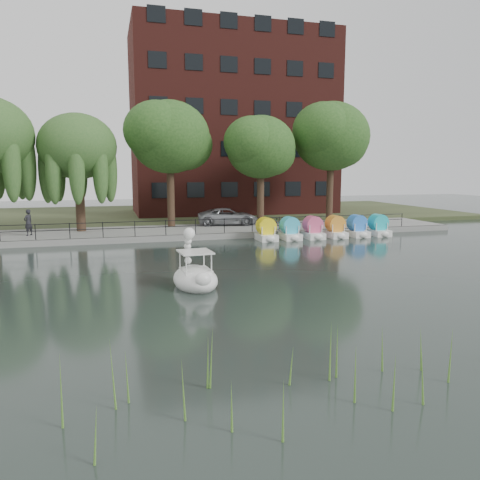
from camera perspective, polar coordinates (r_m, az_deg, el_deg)
name	(u,v)px	position (r m, az deg, el deg)	size (l,w,h in m)	color
ground_plane	(255,286)	(19.09, 1.83, -5.64)	(120.00, 120.00, 0.00)	#333E38
promenade	(189,232)	(34.39, -6.25, 1.01)	(40.00, 6.00, 0.40)	gray
kerb	(196,237)	(31.51, -5.36, 0.34)	(40.00, 0.25, 0.40)	gray
land_strip	(166,215)	(48.17, -9.03, 3.08)	(60.00, 22.00, 0.36)	#47512D
railing	(195,223)	(31.59, -5.45, 2.08)	(32.00, 0.05, 1.00)	black
apartment_building	(232,124)	(49.47, -0.97, 13.97)	(20.00, 10.07, 18.00)	#4C1E16
willow_mid	(77,147)	(34.72, -19.22, 10.67)	(5.32, 5.32, 8.15)	#473323
broadleaf_center	(170,138)	(36.01, -8.58, 12.24)	(6.00, 6.00, 9.25)	#473323
broadleaf_right	(261,148)	(37.04, 2.56, 11.18)	(5.40, 5.40, 8.32)	#473323
broadleaf_far	(331,137)	(40.51, 11.07, 12.24)	(6.30, 6.30, 9.71)	#473323
minivan	(228,215)	(36.71, -1.48, 3.03)	(5.41, 2.49, 1.51)	gray
bicycle	(270,223)	(33.80, 3.73, 2.11)	(1.72, 0.60, 1.00)	gray
pedestrian	(28,221)	(33.67, -24.41, 2.17)	(0.71, 0.48, 1.98)	black
swan_boat	(195,274)	(18.99, -5.52, -4.19)	(1.90, 2.88, 2.31)	white
pedal_boat_row	(324,229)	(32.90, 10.24, 1.30)	(9.65, 1.70, 1.40)	white
reed_bank	(470,355)	(11.86, 26.21, -12.46)	(24.00, 2.40, 1.20)	#669938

